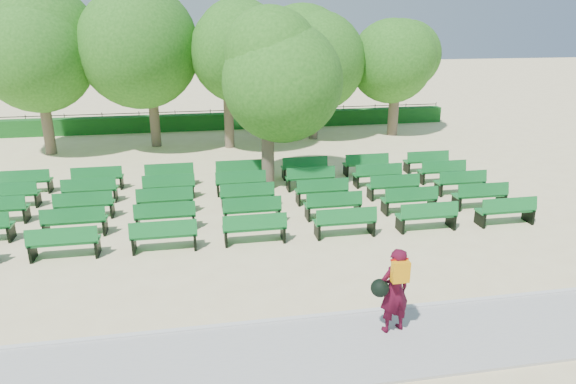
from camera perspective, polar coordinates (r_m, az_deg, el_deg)
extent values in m
plane|color=beige|center=(16.78, -3.14, -2.62)|extent=(120.00, 120.00, 0.00)
cube|color=#ADACA8|center=(10.33, 2.42, -17.42)|extent=(30.00, 2.20, 0.06)
cube|color=silver|center=(11.24, 1.09, -13.93)|extent=(30.00, 0.12, 0.10)
cube|color=#16581C|center=(30.11, -6.63, 7.84)|extent=(26.00, 0.70, 0.90)
cube|color=#13702B|center=(17.40, -4.74, -0.27)|extent=(1.85, 0.65, 0.06)
cube|color=#13702B|center=(17.12, -4.69, 0.30)|extent=(1.82, 0.28, 0.42)
cylinder|color=brown|center=(19.03, -2.26, 4.78)|extent=(0.47, 0.47, 3.02)
ellipsoid|color=#30721E|center=(18.56, -2.37, 12.85)|extent=(4.28, 4.28, 3.85)
imported|color=#43091C|center=(10.63, 11.77, -10.65)|extent=(0.74, 0.57, 1.82)
cube|color=orange|center=(10.22, 12.39, -8.65)|extent=(0.34, 0.17, 0.42)
sphere|color=black|center=(10.41, 10.17, -10.46)|extent=(0.36, 0.36, 0.36)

